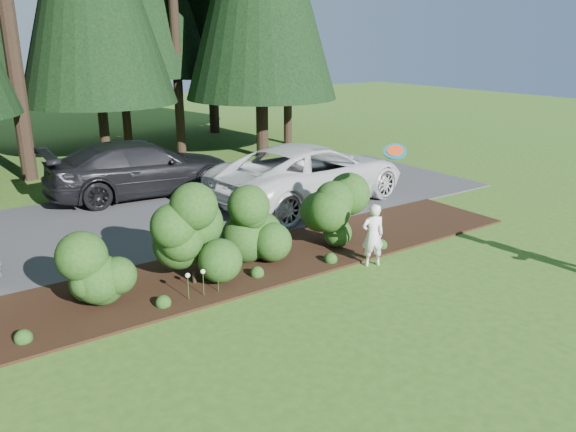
% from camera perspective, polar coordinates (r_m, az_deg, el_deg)
% --- Properties ---
extents(ground, '(80.00, 80.00, 0.00)m').
position_cam_1_polar(ground, '(8.80, 0.52, -13.42)').
color(ground, '#345B1A').
rests_on(ground, ground).
extents(mulch_bed, '(16.00, 2.50, 0.05)m').
position_cam_1_polar(mulch_bed, '(11.30, -9.11, -6.16)').
color(mulch_bed, black).
rests_on(mulch_bed, ground).
extents(driveway, '(22.00, 6.00, 0.03)m').
position_cam_1_polar(driveway, '(15.02, -16.25, -0.63)').
color(driveway, '#38383A').
rests_on(driveway, ground).
extents(shrub_row, '(6.53, 1.60, 1.61)m').
position_cam_1_polar(shrub_row, '(11.24, -5.53, -1.83)').
color(shrub_row, '#1D3D12').
rests_on(shrub_row, ground).
extents(lily_cluster, '(0.69, 0.09, 0.57)m').
position_cam_1_polar(lily_cluster, '(10.29, -8.65, -5.72)').
color(lily_cluster, '#1D3D12').
rests_on(lily_cluster, ground).
extents(car_white_suv, '(6.42, 3.67, 1.69)m').
position_cam_1_polar(car_white_suv, '(15.99, 2.29, 4.36)').
color(car_white_suv, silver).
rests_on(car_white_suv, driveway).
extents(car_dark_suv, '(5.67, 2.52, 1.62)m').
position_cam_1_polar(car_dark_suv, '(17.35, -14.62, 4.73)').
color(car_dark_suv, black).
rests_on(car_dark_suv, driveway).
extents(child, '(0.56, 0.46, 1.33)m').
position_cam_1_polar(child, '(11.69, 8.62, -1.93)').
color(child, white).
rests_on(child, ground).
extents(frisbee, '(0.49, 0.44, 0.35)m').
position_cam_1_polar(frisbee, '(11.36, 10.82, 6.48)').
color(frisbee, '#16677C').
rests_on(frisbee, ground).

